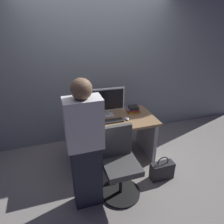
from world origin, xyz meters
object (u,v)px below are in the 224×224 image
object	(u,v)px
monitor	(107,101)
cup_near_keyboard	(90,124)
keyboard	(109,121)
office_chair	(120,165)
person_at_desk	(85,147)
desk	(111,132)
mouse	(127,119)
handbag	(162,170)
book_stack	(133,109)
cup_by_monitor	(84,117)

from	to	relation	value
monitor	cup_near_keyboard	bearing A→B (deg)	-140.81
keyboard	office_chair	bearing A→B (deg)	-94.24
office_chair	person_at_desk	world-z (taller)	person_at_desk
desk	mouse	distance (m)	0.34
office_chair	cup_near_keyboard	size ratio (longest dim) A/B	10.30
handbag	book_stack	bearing A→B (deg)	99.88
handbag	keyboard	bearing A→B (deg)	135.60
desk	office_chair	distance (m)	0.72
office_chair	mouse	xyz separation A→B (m)	(0.34, 0.62, 0.31)
office_chair	person_at_desk	distance (m)	0.60
book_stack	handbag	xyz separation A→B (m)	(0.14, -0.80, -0.64)
person_at_desk	cup_by_monitor	world-z (taller)	person_at_desk
desk	handbag	bearing A→B (deg)	-49.97
desk	cup_near_keyboard	world-z (taller)	cup_near_keyboard
cup_by_monitor	cup_near_keyboard	bearing A→B (deg)	-79.44
mouse	office_chair	bearing A→B (deg)	-118.41
mouse	handbag	bearing A→B (deg)	-60.67
office_chair	monitor	world-z (taller)	monitor
desk	book_stack	distance (m)	0.52
cup_near_keyboard	mouse	bearing A→B (deg)	5.51
person_at_desk	cup_by_monitor	bearing A→B (deg)	80.58
office_chair	person_at_desk	bearing A→B (deg)	-173.78
mouse	cup_by_monitor	world-z (taller)	cup_by_monitor
desk	handbag	size ratio (longest dim) A/B	3.62
handbag	monitor	bearing A→B (deg)	125.62
cup_by_monitor	office_chair	bearing A→B (deg)	-70.38
office_chair	monitor	distance (m)	1.01
office_chair	cup_near_keyboard	world-z (taller)	office_chair
keyboard	book_stack	xyz separation A→B (m)	(0.47, 0.20, 0.04)
cup_near_keyboard	cup_by_monitor	distance (m)	0.25
mouse	cup_by_monitor	size ratio (longest dim) A/B	1.01
monitor	mouse	size ratio (longest dim) A/B	5.41
monitor	cup_by_monitor	xyz separation A→B (m)	(-0.38, -0.02, -0.21)
office_chair	book_stack	distance (m)	1.05
cup_near_keyboard	cup_by_monitor	size ratio (longest dim) A/B	0.92
person_at_desk	cup_near_keyboard	xyz separation A→B (m)	(0.19, 0.62, -0.07)
mouse	person_at_desk	bearing A→B (deg)	-138.99
person_at_desk	cup_near_keyboard	size ratio (longest dim) A/B	17.95
monitor	handbag	bearing A→B (deg)	-54.38
monitor	cup_by_monitor	bearing A→B (deg)	-176.31
monitor	handbag	xyz separation A→B (m)	(0.58, -0.81, -0.84)
office_chair	keyboard	world-z (taller)	office_chair
person_at_desk	handbag	bearing A→B (deg)	4.29
cup_near_keyboard	person_at_desk	bearing A→B (deg)	-107.14
mouse	cup_by_monitor	bearing A→B (deg)	162.95
monitor	book_stack	bearing A→B (deg)	-0.26
monitor	mouse	distance (m)	0.41
office_chair	cup_by_monitor	world-z (taller)	office_chair
desk	mouse	bearing A→B (deg)	-19.02
cup_by_monitor	handbag	bearing A→B (deg)	-39.16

